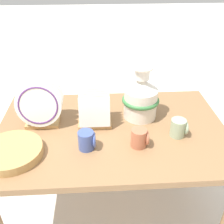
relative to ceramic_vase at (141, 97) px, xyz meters
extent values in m
plane|color=silver|center=(-0.17, -0.12, -0.74)|extent=(14.00, 14.00, 0.00)
cube|color=olive|center=(-0.17, -0.12, -0.15)|extent=(1.28, 0.82, 0.03)
cylinder|color=olive|center=(-0.76, 0.24, -0.45)|extent=(0.06, 0.06, 0.57)
cylinder|color=olive|center=(0.41, 0.24, -0.45)|extent=(0.06, 0.06, 0.57)
cylinder|color=white|center=(0.00, 0.00, -0.04)|extent=(0.19, 0.19, 0.18)
cone|color=white|center=(0.00, 0.00, 0.08)|extent=(0.19, 0.19, 0.07)
cylinder|color=white|center=(0.00, 0.00, 0.15)|extent=(0.08, 0.08, 0.07)
torus|color=white|center=(0.00, 0.00, 0.18)|extent=(0.12, 0.12, 0.02)
torus|color=#38753D|center=(0.00, 0.00, -0.02)|extent=(0.22, 0.22, 0.02)
cube|color=tan|center=(-0.56, -0.04, -0.12)|extent=(0.18, 0.13, 0.02)
cylinder|color=tan|center=(-0.63, 0.01, -0.08)|extent=(0.01, 0.01, 0.06)
cylinder|color=tan|center=(-0.50, 0.01, -0.08)|extent=(0.01, 0.01, 0.06)
cylinder|color=white|center=(-0.56, -0.09, 0.02)|extent=(0.25, 0.05, 0.24)
torus|color=#5B3375|center=(-0.56, -0.10, 0.02)|extent=(0.21, 0.05, 0.21)
cylinder|color=white|center=(-0.56, -0.04, 0.02)|extent=(0.25, 0.05, 0.24)
cylinder|color=white|center=(-0.56, 0.01, 0.02)|extent=(0.25, 0.05, 0.24)
cube|color=tan|center=(-0.27, -0.06, -0.12)|extent=(0.18, 0.13, 0.02)
cylinder|color=tan|center=(-0.33, -0.01, -0.08)|extent=(0.01, 0.01, 0.06)
cylinder|color=tan|center=(-0.20, -0.01, -0.08)|extent=(0.01, 0.01, 0.06)
cube|color=white|center=(-0.27, -0.12, -0.02)|extent=(0.17, 0.04, 0.17)
cube|color=white|center=(-0.27, -0.09, -0.02)|extent=(0.17, 0.04, 0.17)
cube|color=white|center=(-0.27, -0.06, -0.02)|extent=(0.17, 0.04, 0.17)
cube|color=white|center=(-0.27, -0.04, -0.02)|extent=(0.17, 0.04, 0.17)
cube|color=white|center=(-0.27, -0.01, -0.02)|extent=(0.17, 0.04, 0.17)
cube|color=#5B3375|center=(-0.27, -0.12, -0.02)|extent=(0.14, 0.01, 0.02)
cylinder|color=tan|center=(-0.67, -0.31, -0.13)|extent=(0.30, 0.30, 0.01)
cylinder|color=tan|center=(-0.67, -0.31, -0.12)|extent=(0.30, 0.30, 0.01)
cylinder|color=tan|center=(-0.67, -0.31, -0.11)|extent=(0.30, 0.30, 0.01)
cylinder|color=tan|center=(-0.67, -0.31, -0.10)|extent=(0.30, 0.30, 0.01)
cylinder|color=tan|center=(-0.67, -0.31, -0.09)|extent=(0.30, 0.30, 0.01)
cylinder|color=#B76647|center=(-0.05, -0.27, -0.08)|extent=(0.08, 0.08, 0.10)
torus|color=#B76647|center=(-0.01, -0.27, -0.08)|extent=(0.01, 0.08, 0.08)
cylinder|color=#42569E|center=(-0.31, -0.28, -0.08)|extent=(0.08, 0.08, 0.10)
torus|color=#42569E|center=(-0.27, -0.28, -0.08)|extent=(0.01, 0.08, 0.08)
cylinder|color=#9EB28E|center=(0.17, -0.20, -0.08)|extent=(0.08, 0.08, 0.10)
torus|color=#9EB28E|center=(0.21, -0.20, -0.08)|extent=(0.01, 0.08, 0.08)
camera|label=1|loc=(-0.25, -1.30, 0.73)|focal=42.00mm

